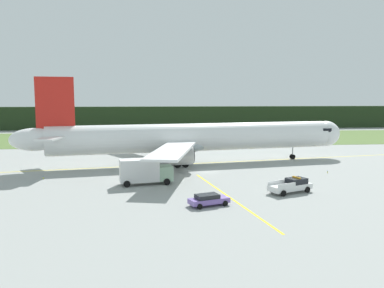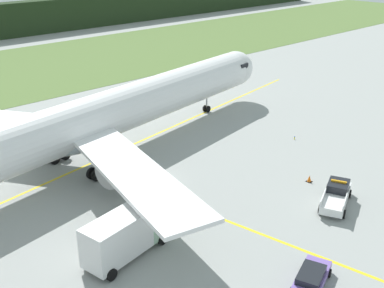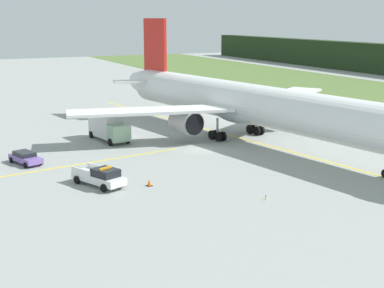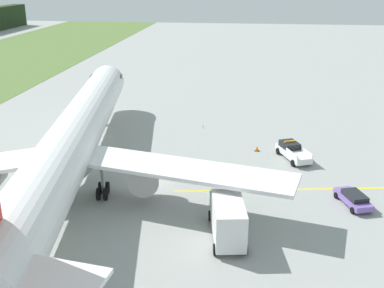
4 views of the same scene
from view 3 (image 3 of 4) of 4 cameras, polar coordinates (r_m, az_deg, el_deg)
name	(u,v)px [view 3 (image 3 of 4)]	position (r m, az deg, el deg)	size (l,w,h in m)	color
ground	(202,149)	(65.70, 1.00, -0.52)	(320.00, 320.00, 0.00)	#939794
taxiway_centerline_main	(255,142)	(69.81, 6.48, 0.20)	(81.30, 0.30, 0.01)	yellow
taxiway_centerline_spur	(67,166)	(59.61, -12.74, -2.25)	(27.55, 0.30, 0.01)	yellow
airliner	(252,105)	(69.44, 6.21, 4.03)	(59.86, 41.99, 15.10)	white
ops_pickup_truck	(100,176)	(51.96, -9.43, -3.32)	(6.06, 4.01, 1.94)	white
catering_truck	(108,126)	(70.73, -8.62, 1.84)	(7.41, 3.63, 3.68)	#92B598
staff_car	(25,157)	(61.61, -16.76, -1.32)	(4.78, 3.08, 1.30)	#785BB0
apron_cone	(149,182)	(51.58, -4.41, -3.96)	(0.54, 0.54, 0.68)	black
taxiway_edge_light_east	(266,197)	(48.07, 7.60, -5.46)	(0.12, 0.12, 0.40)	yellow
taxiway_edge_light_west	(110,117)	(86.29, -8.38, 2.76)	(0.12, 0.12, 0.47)	yellow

